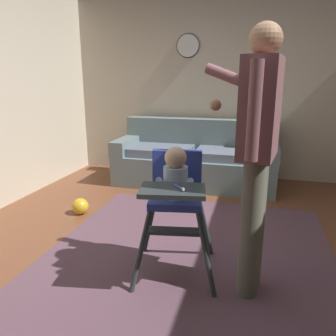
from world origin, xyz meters
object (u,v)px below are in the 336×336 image
(couch, at_px, (196,160))
(high_chair, at_px, (176,188))
(wall_clock, at_px, (188,46))
(toy_ball, at_px, (80,206))
(adult_standing, at_px, (257,151))

(couch, relative_size, high_chair, 2.22)
(wall_clock, bearing_deg, couch, -63.68)
(toy_ball, bearing_deg, high_chair, -32.79)
(high_chair, xyz_separation_m, adult_standing, (0.53, -0.07, 0.31))
(high_chair, distance_m, wall_clock, 2.99)
(high_chair, relative_size, wall_clock, 2.93)
(toy_ball, bearing_deg, couch, 55.14)
(toy_ball, height_order, wall_clock, wall_clock)
(adult_standing, distance_m, wall_clock, 3.08)
(couch, xyz_separation_m, toy_ball, (-0.99, -1.41, -0.24))
(couch, bearing_deg, wall_clock, -153.68)
(adult_standing, xyz_separation_m, wall_clock, (-1.02, 2.77, 0.88))
(high_chair, distance_m, adult_standing, 0.62)
(adult_standing, bearing_deg, couch, -62.80)
(high_chair, height_order, adult_standing, adult_standing)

